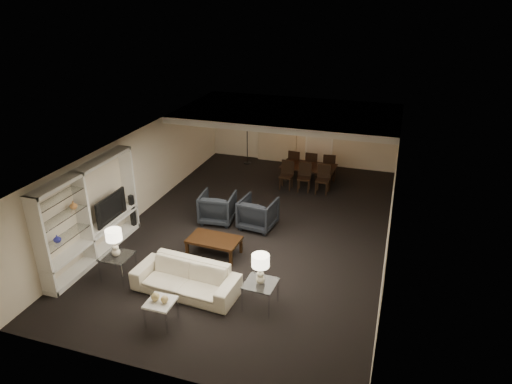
{
  "coord_description": "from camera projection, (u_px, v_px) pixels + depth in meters",
  "views": [
    {
      "loc": [
        3.42,
        -10.63,
        6.1
      ],
      "look_at": [
        0.0,
        0.0,
        1.1
      ],
      "focal_mm": 32.0,
      "sensor_mm": 36.0,
      "label": 1
    }
  ],
  "objects": [
    {
      "name": "curtains",
      "position": [
        277.0,
        131.0,
        17.15
      ],
      "size": [
        1.5,
        0.12,
        2.4
      ],
      "primitive_type": "cube",
      "color": "beige",
      "rests_on": "wall_back"
    },
    {
      "name": "coffee_table",
      "position": [
        214.0,
        247.0,
        11.33
      ],
      "size": [
        1.31,
        0.8,
        0.46
      ],
      "primitive_type": null,
      "rotation": [
        0.0,
        0.0,
        -0.05
      ],
      "color": "black",
      "rests_on": "floor"
    },
    {
      "name": "wall_right",
      "position": [
        391.0,
        204.0,
        11.19
      ],
      "size": [
        0.02,
        11.0,
        2.5
      ],
      "primitive_type": "cube",
      "color": "beige",
      "rests_on": "ground"
    },
    {
      "name": "chair_fm",
      "position": [
        312.0,
        164.0,
        15.94
      ],
      "size": [
        0.44,
        0.44,
        0.94
      ],
      "primitive_type": null,
      "rotation": [
        0.0,
        0.0,
        3.12
      ],
      "color": "black",
      "rests_on": "floor"
    },
    {
      "name": "armchair_left",
      "position": [
        218.0,
        207.0,
        12.89
      ],
      "size": [
        1.01,
        1.04,
        0.86
      ],
      "primitive_type": "imported",
      "rotation": [
        0.0,
        0.0,
        3.24
      ],
      "color": "black",
      "rests_on": "floor"
    },
    {
      "name": "wall_back",
      "position": [
        301.0,
        131.0,
        16.95
      ],
      "size": [
        7.0,
        0.02,
        2.5
      ],
      "primitive_type": "cube",
      "color": "beige",
      "rests_on": "ground"
    },
    {
      "name": "chair_fl",
      "position": [
        295.0,
        162.0,
        16.11
      ],
      "size": [
        0.48,
        0.48,
        0.94
      ],
      "primitive_type": null,
      "rotation": [
        0.0,
        0.0,
        3.05
      ],
      "color": "black",
      "rests_on": "floor"
    },
    {
      "name": "floor_lamp",
      "position": [
        247.0,
        140.0,
        17.01
      ],
      "size": [
        0.31,
        0.31,
        1.83
      ],
      "primitive_type": null,
      "rotation": [
        0.0,
        0.0,
        0.2
      ],
      "color": "black",
      "rests_on": "floor"
    },
    {
      "name": "television",
      "position": [
        107.0,
        207.0,
        11.41
      ],
      "size": [
        1.17,
        0.15,
        0.68
      ],
      "primitive_type": "imported",
      "rotation": [
        0.0,
        0.0,
        1.57
      ],
      "color": "black",
      "rests_on": "media_unit"
    },
    {
      "name": "table_lamp_right",
      "position": [
        260.0,
        269.0,
        9.18
      ],
      "size": [
        0.4,
        0.4,
        0.66
      ],
      "primitive_type": null,
      "rotation": [
        0.0,
        0.0,
        -0.12
      ],
      "color": "white",
      "rests_on": "side_table_right"
    },
    {
      "name": "floor_speaker",
      "position": [
        133.0,
        212.0,
        12.44
      ],
      "size": [
        0.13,
        0.13,
        1.01
      ],
      "primitive_type": "cube",
      "rotation": [
        0.0,
        0.0,
        -0.21
      ],
      "color": "black",
      "rests_on": "floor"
    },
    {
      "name": "painting",
      "position": [
        359.0,
        128.0,
        16.2
      ],
      "size": [
        0.95,
        0.04,
        0.65
      ],
      "primitive_type": "cube",
      "color": "#142D38",
      "rests_on": "wall_back"
    },
    {
      "name": "table_lamp_left",
      "position": [
        115.0,
        243.0,
        10.13
      ],
      "size": [
        0.38,
        0.38,
        0.66
      ],
      "primitive_type": null,
      "rotation": [
        0.0,
        0.0,
        0.05
      ],
      "color": "beige",
      "rests_on": "side_table_left"
    },
    {
      "name": "side_table_right",
      "position": [
        260.0,
        295.0,
        9.44
      ],
      "size": [
        0.67,
        0.67,
        0.6
      ],
      "primitive_type": null,
      "rotation": [
        0.0,
        0.0,
        -0.06
      ],
      "color": "silver",
      "rests_on": "floor"
    },
    {
      "name": "marble_table",
      "position": [
        161.0,
        312.0,
        8.97
      ],
      "size": [
        0.53,
        0.53,
        0.53
      ],
      "primitive_type": null,
      "rotation": [
        0.0,
        0.0,
        0.01
      ],
      "color": "silver",
      "rests_on": "floor"
    },
    {
      "name": "chair_nr",
      "position": [
        322.0,
        180.0,
        14.65
      ],
      "size": [
        0.44,
        0.44,
        0.94
      ],
      "primitive_type": null,
      "rotation": [
        0.0,
        0.0,
        -0.01
      ],
      "color": "black",
      "rests_on": "floor"
    },
    {
      "name": "wall_left",
      "position": [
        141.0,
        172.0,
        13.15
      ],
      "size": [
        0.02,
        11.0,
        2.5
      ],
      "primitive_type": "cube",
      "color": "beige",
      "rests_on": "ground"
    },
    {
      "name": "gold_gourd_b",
      "position": [
        165.0,
        299.0,
        8.81
      ],
      "size": [
        0.15,
        0.15,
        0.15
      ],
      "primitive_type": "sphere",
      "color": "#D9BA73",
      "rests_on": "marble_table"
    },
    {
      "name": "gold_gourd_a",
      "position": [
        155.0,
        297.0,
        8.86
      ],
      "size": [
        0.17,
        0.17,
        0.17
      ],
      "primitive_type": "sphere",
      "color": "tan",
      "rests_on": "marble_table"
    },
    {
      "name": "armchair_right",
      "position": [
        258.0,
        213.0,
        12.56
      ],
      "size": [
        1.02,
        1.05,
        0.86
      ],
      "primitive_type": "imported",
      "rotation": [
        0.0,
        0.0,
        3.03
      ],
      "color": "black",
      "rests_on": "floor"
    },
    {
      "name": "vase_blue",
      "position": [
        57.0,
        239.0,
        9.86
      ],
      "size": [
        0.17,
        0.17,
        0.18
      ],
      "primitive_type": "imported",
      "color": "#232599",
      "rests_on": "media_unit"
    },
    {
      "name": "chair_fr",
      "position": [
        329.0,
        166.0,
        15.78
      ],
      "size": [
        0.48,
        0.48,
        0.94
      ],
      "primitive_type": null,
      "rotation": [
        0.0,
        0.0,
        3.24
      ],
      "color": "black",
      "rests_on": "floor"
    },
    {
      "name": "floor",
      "position": [
        256.0,
        228.0,
        12.68
      ],
      "size": [
        11.0,
        11.0,
        0.0
      ],
      "primitive_type": "plane",
      "color": "black",
      "rests_on": "ground"
    },
    {
      "name": "ceiling",
      "position": [
        256.0,
        142.0,
        11.66
      ],
      "size": [
        7.0,
        11.0,
        0.02
      ],
      "primitive_type": "cube",
      "color": "silver",
      "rests_on": "ground"
    },
    {
      "name": "sofa",
      "position": [
        186.0,
        278.0,
        9.9
      ],
      "size": [
        2.39,
        1.08,
        0.68
      ],
      "primitive_type": "imported",
      "rotation": [
        0.0,
        0.0,
        -0.08
      ],
      "color": "beige",
      "rests_on": "floor"
    },
    {
      "name": "side_table_left",
      "position": [
        118.0,
        267.0,
        10.39
      ],
      "size": [
        0.64,
        0.64,
        0.6
      ],
      "primitive_type": null,
      "rotation": [
        0.0,
        0.0,
        0.0
      ],
      "color": "white",
      "rests_on": "floor"
    },
    {
      "name": "wall_front",
      "position": [
        152.0,
        315.0,
        7.39
      ],
      "size": [
        7.0,
        0.02,
        2.5
      ],
      "primitive_type": "cube",
      "color": "beige",
      "rests_on": "ground"
    },
    {
      "name": "chair_nl",
      "position": [
        286.0,
        176.0,
        14.98
      ],
      "size": [
        0.44,
        0.44,
        0.94
      ],
      "primitive_type": null,
      "rotation": [
        0.0,
        0.0,
        -0.02
      ],
      "color": "black",
      "rests_on": "floor"
    },
    {
      "name": "vase_amber",
      "position": [
        73.0,
        205.0,
        10.23
      ],
      "size": [
        0.18,
        0.18,
        0.18
      ],
      "primitive_type": "imported",
      "color": "#CF8545",
      "rests_on": "media_unit"
    },
    {
      "name": "chair_nm",
      "position": [
        304.0,
        178.0,
        14.82
      ],
      "size": [
        0.47,
        0.47,
        0.94
      ],
      "primitive_type": null,
      "rotation": [
        0.0,
        0.0,
        0.08
      ],
      "color": "black",
      "rests_on": "floor"
    },
    {
      "name": "pendant_light",
      "position": [
        298.0,
        128.0,
        14.85
      ],
      "size": [
        0.52,
        0.52,
        0.24
      ],
      "primitive_type": "cylinder",
      "color": "#D8591E",
      "rests_on": "ceiling_soffit"
    },
    {
      "name": "door",
      "position": [
        319.0,
        138.0,
        16.81
      ],
      "size": [
        0.9,
        0.05,
        2.1
      ],
      "primitive_type": "cube",
      "color": "silver",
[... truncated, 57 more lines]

